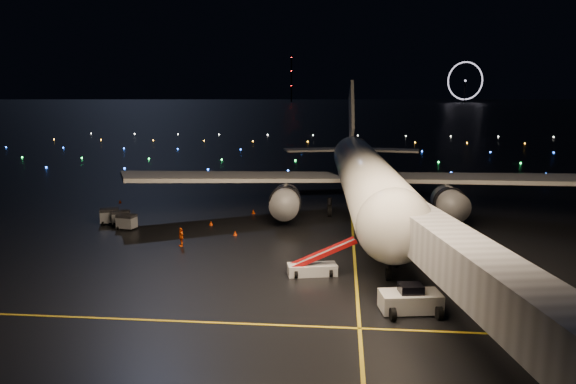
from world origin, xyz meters
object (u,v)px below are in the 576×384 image
Objects in this scene: airliner at (363,146)px; pushback_tug at (410,298)px; belt_loader at (312,258)px; baggage_cart_0 at (127,222)px; crew_c at (181,237)px; baggage_cart_1 at (121,218)px; baggage_cart_2 at (109,216)px.

pushback_tug is (2.27, -32.48, -7.47)m from airliner.
airliner is 9.89× the size of belt_loader.
belt_loader is 3.06× the size of baggage_cart_0.
crew_c is at bearing 138.84° from belt_loader.
baggage_cart_1 is (-30.27, 23.16, -0.18)m from pushback_tug.
pushback_tug is 2.21× the size of crew_c.
airliner is 26.60m from crew_c.
baggage_cart_1 is 1.62m from baggage_cart_2.
belt_loader is 2.90× the size of baggage_cart_2.
baggage_cart_2 is at bearing 134.31° from pushback_tug.
pushback_tug reaches higher than baggage_cart_1.
belt_loader reaches higher than baggage_cart_2.
baggage_cart_1 is at bearing -164.42° from airliner.
baggage_cart_2 reaches higher than baggage_cart_1.
baggage_cart_0 is at bearing -159.73° from airliner.
crew_c is 14.03m from baggage_cart_2.
airliner is at bearing 84.80° from pushback_tug.
airliner is 29.87m from baggage_cart_0.
baggage_cart_0 is (-8.05, 6.22, -0.11)m from crew_c.
airliner is at bearing 35.12° from baggage_cart_0.
pushback_tug is 2.18× the size of baggage_cart_1.
pushback_tug is 2.01× the size of baggage_cart_2.
crew_c is 0.98× the size of baggage_cart_1.
airliner is 33.40m from pushback_tug.
airliner is at bearing -3.83° from baggage_cart_2.
baggage_cart_0 is at bearing -68.63° from baggage_cart_1.
baggage_cart_0 reaches higher than baggage_cart_1.
baggage_cart_1 is at bearing 133.62° from belt_loader.
belt_loader is at bearing -54.04° from baggage_cart_2.
crew_c reaches higher than baggage_cart_0.
baggage_cart_1 is at bearing -34.67° from baggage_cart_2.
crew_c is at bearing -55.16° from baggage_cart_1.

